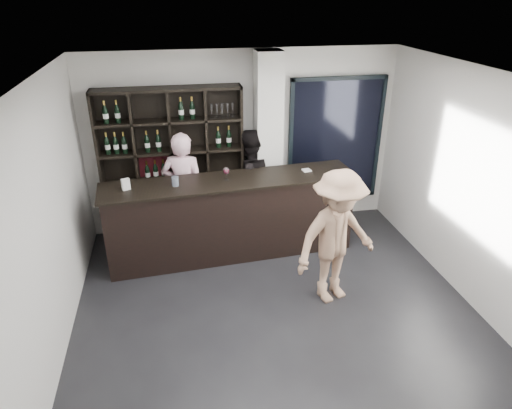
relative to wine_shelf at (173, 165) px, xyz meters
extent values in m
cube|color=black|center=(1.15, -2.57, -1.20)|extent=(5.00, 5.50, 0.01)
cube|color=silver|center=(1.50, -0.10, 0.25)|extent=(0.40, 0.40, 2.90)
cube|color=black|center=(2.70, 0.12, 0.20)|extent=(1.60, 0.08, 2.10)
cube|color=black|center=(2.70, 0.12, 0.20)|extent=(1.48, 0.02, 1.98)
cube|color=black|center=(0.80, -0.82, -0.61)|extent=(3.61, 0.68, 1.19)
cube|color=black|center=(0.80, -0.82, 0.00)|extent=(3.69, 0.76, 0.03)
imported|color=#F8C2D1|center=(0.14, -0.31, -0.30)|extent=(0.75, 0.60, 1.81)
imported|color=black|center=(1.18, -0.17, -0.32)|extent=(1.01, 0.89, 1.75)
imported|color=tan|center=(1.94, -2.17, -0.30)|extent=(1.31, 1.00, 1.80)
cylinder|color=#9CAAC1|center=(0.02, -0.88, 0.09)|extent=(0.12, 0.12, 0.13)
cube|color=white|center=(1.97, -0.68, 0.03)|extent=(0.13, 0.13, 0.02)
cube|color=white|center=(-0.65, -0.90, 0.10)|extent=(0.12, 0.09, 0.16)
camera|label=1|loc=(0.02, -6.82, 2.54)|focal=32.00mm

